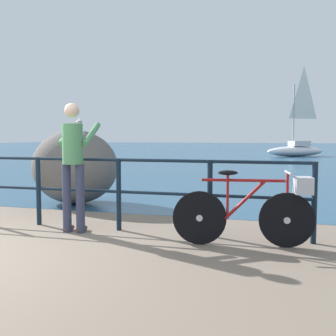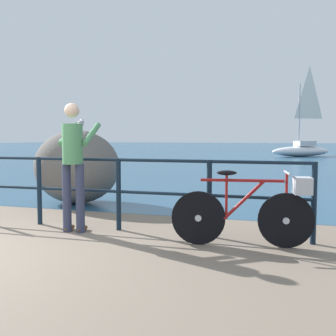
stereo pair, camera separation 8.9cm
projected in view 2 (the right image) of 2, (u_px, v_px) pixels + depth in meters
ground_plane at (225, 161)px, 23.51m from camera, size 120.00×120.00×0.10m
sea_surface at (260, 148)px, 50.11m from camera, size 120.00×90.00×0.01m
promenade_railing at (39, 183)px, 6.02m from camera, size 7.88×0.07×1.02m
bicycle at (254, 208)px, 4.79m from camera, size 1.69×0.48×0.92m
person_at_railing at (74, 161)px, 5.51m from camera, size 0.48×0.65×1.78m
breakwater_boulder_main at (77, 167)px, 7.95m from camera, size 1.73×1.50×1.46m
seagull at (81, 123)px, 7.90m from camera, size 0.21×0.34×0.23m
sailboat at (302, 146)px, 27.24m from camera, size 4.36×3.57×6.16m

